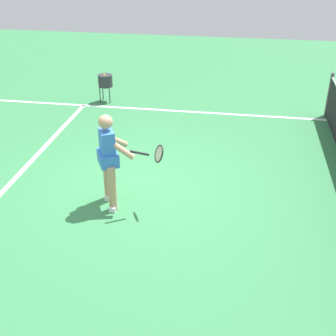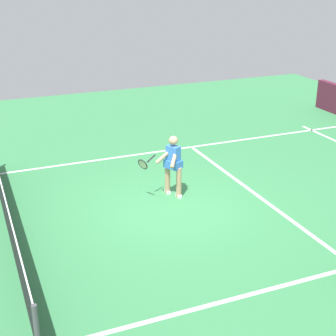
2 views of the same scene
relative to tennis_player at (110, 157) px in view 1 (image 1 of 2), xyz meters
The scene contains 5 objects.
ground_plane 1.07m from the tennis_player, 154.75° to the left, with size 24.31×24.31×0.00m, color #38844C.
service_line_marking 2.22m from the tennis_player, 106.78° to the right, with size 7.38×0.10×0.01m, color white.
sideline_left_marking 4.37m from the tennis_player, behind, with size 0.10×16.70×0.01m, color white.
tennis_player is the anchor object (origin of this frame).
ball_hopper 4.90m from the tennis_player, 162.48° to the right, with size 0.36×0.36×0.74m.
Camera 1 is at (6.54, 1.62, 4.01)m, focal length 48.05 mm.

